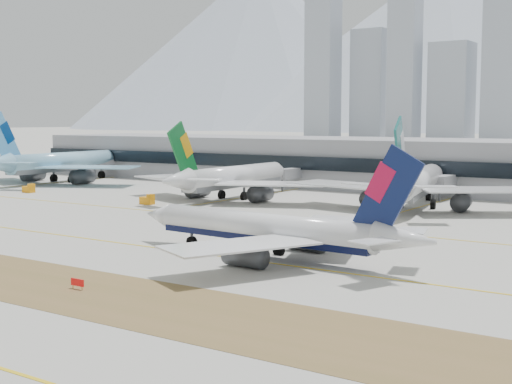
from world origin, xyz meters
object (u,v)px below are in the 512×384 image
Objects in this scene: terminal at (417,164)px; widebody_eva at (231,179)px; widebody_cathay at (417,184)px; widebody_korean at (60,163)px; taxiing_airliner at (273,230)px.

widebody_eva is at bearing -117.93° from terminal.
widebody_cathay is at bearing -68.89° from terminal.
widebody_eva is at bearing -101.86° from widebody_korean.
taxiing_airliner is at bearing 171.71° from widebody_cathay.
widebody_korean is at bearing 80.51° from widebody_eva.
widebody_korean reaches higher than taxiing_airliner.
widebody_korean is 78.37m from widebody_eva.
widebody_cathay reaches higher than terminal.
taxiing_airliner is 118.83m from terminal.
widebody_eva reaches higher than terminal.
taxiing_airliner is 0.80× the size of widebody_korean.
terminal is (-22.59, 116.62, 3.18)m from taxiing_airliner.
widebody_korean is at bearing -156.91° from terminal.
widebody_cathay reaches higher than widebody_eva.
widebody_eva is 48.45m from widebody_cathay.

